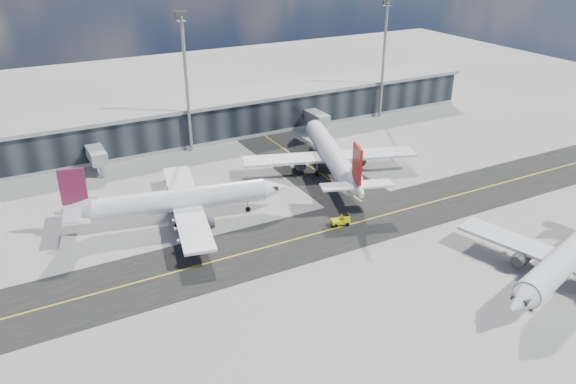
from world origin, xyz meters
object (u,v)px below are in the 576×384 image
object	(u,v)px
airliner_af	(177,201)
airliner_near	(573,253)
airliner_redtail	(332,155)
baggage_tug	(342,220)
service_van	(320,156)

from	to	relation	value
airliner_af	airliner_near	bearing A→B (deg)	57.81
airliner_redtail	airliner_near	world-z (taller)	airliner_redtail
airliner_near	baggage_tug	bearing A→B (deg)	20.34
airliner_redtail	baggage_tug	bearing A→B (deg)	-99.15
airliner_af	airliner_redtail	xyz separation A→B (m)	(32.45, 4.46, 0.28)
airliner_af	airliner_near	distance (m)	59.08
airliner_af	airliner_near	xyz separation A→B (m)	(42.64, -40.89, -0.08)
baggage_tug	service_van	size ratio (longest dim) A/B	0.60
airliner_near	airliner_af	bearing A→B (deg)	30.21
airliner_af	baggage_tug	world-z (taller)	airliner_af
airliner_redtail	service_van	xyz separation A→B (m)	(2.13, 7.65, -3.20)
airliner_af	airliner_redtail	size ratio (longest dim) A/B	0.95
airliner_af	airliner_redtail	bearing A→B (deg)	109.44
airliner_af	service_van	size ratio (longest dim) A/B	7.02
airliner_near	baggage_tug	xyz separation A→B (m)	(-19.80, 26.92, -2.64)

